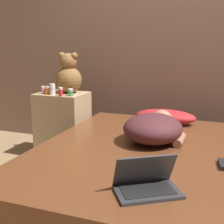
{
  "coord_description": "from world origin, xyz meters",
  "views": [
    {
      "loc": [
        0.45,
        -1.97,
        1.14
      ],
      "look_at": [
        -0.38,
        0.24,
        0.6
      ],
      "focal_mm": 50.0,
      "sensor_mm": 36.0,
      "label": 1
    }
  ],
  "objects_px": {
    "person_lying": "(154,128)",
    "bottle_pink": "(43,90)",
    "bottle_clear": "(48,89)",
    "bottle_orange": "(48,90)",
    "laptop": "(146,183)",
    "pillow": "(165,117)",
    "bottle_white": "(52,89)",
    "teddy_bear": "(69,75)",
    "bottle_red": "(61,92)",
    "bottle_green": "(70,92)"
  },
  "relations": [
    {
      "from": "bottle_clear",
      "to": "bottle_red",
      "type": "bearing_deg",
      "value": -34.13
    },
    {
      "from": "bottle_red",
      "to": "bottle_green",
      "type": "relative_size",
      "value": 1.2
    },
    {
      "from": "person_lying",
      "to": "bottle_clear",
      "type": "xyz_separation_m",
      "value": [
        -1.21,
        0.51,
        0.15
      ]
    },
    {
      "from": "person_lying",
      "to": "bottle_orange",
      "type": "xyz_separation_m",
      "value": [
        -1.14,
        0.4,
        0.15
      ]
    },
    {
      "from": "teddy_bear",
      "to": "bottle_green",
      "type": "xyz_separation_m",
      "value": [
        0.1,
        -0.16,
        -0.14
      ]
    },
    {
      "from": "person_lying",
      "to": "bottle_orange",
      "type": "relative_size",
      "value": 8.53
    },
    {
      "from": "pillow",
      "to": "laptop",
      "type": "height_order",
      "value": "laptop"
    },
    {
      "from": "teddy_bear",
      "to": "bottle_green",
      "type": "relative_size",
      "value": 5.76
    },
    {
      "from": "bottle_orange",
      "to": "bottle_clear",
      "type": "relative_size",
      "value": 1.14
    },
    {
      "from": "teddy_bear",
      "to": "bottle_white",
      "type": "bearing_deg",
      "value": -119.42
    },
    {
      "from": "pillow",
      "to": "person_lying",
      "type": "xyz_separation_m",
      "value": [
        0.02,
        -0.52,
        0.04
      ]
    },
    {
      "from": "bottle_green",
      "to": "person_lying",
      "type": "bearing_deg",
      "value": -23.4
    },
    {
      "from": "person_lying",
      "to": "bottle_green",
      "type": "relative_size",
      "value": 9.29
    },
    {
      "from": "bottle_orange",
      "to": "bottle_clear",
      "type": "bearing_deg",
      "value": 122.6
    },
    {
      "from": "laptop",
      "to": "bottle_clear",
      "type": "relative_size",
      "value": 5.54
    },
    {
      "from": "person_lying",
      "to": "bottle_clear",
      "type": "distance_m",
      "value": 1.33
    },
    {
      "from": "bottle_pink",
      "to": "bottle_green",
      "type": "height_order",
      "value": "bottle_pink"
    },
    {
      "from": "pillow",
      "to": "person_lying",
      "type": "bearing_deg",
      "value": -87.66
    },
    {
      "from": "bottle_green",
      "to": "teddy_bear",
      "type": "bearing_deg",
      "value": 122.54
    },
    {
      "from": "person_lying",
      "to": "teddy_bear",
      "type": "height_order",
      "value": "teddy_bear"
    },
    {
      "from": "laptop",
      "to": "bottle_red",
      "type": "xyz_separation_m",
      "value": [
        -1.12,
        1.15,
        0.21
      ]
    },
    {
      "from": "bottle_white",
      "to": "pillow",
      "type": "bearing_deg",
      "value": 7.71
    },
    {
      "from": "laptop",
      "to": "person_lying",
      "type": "bearing_deg",
      "value": 66.86
    },
    {
      "from": "pillow",
      "to": "bottle_white",
      "type": "xyz_separation_m",
      "value": [
        -1.06,
        -0.14,
        0.21
      ]
    },
    {
      "from": "teddy_bear",
      "to": "bottle_clear",
      "type": "xyz_separation_m",
      "value": [
        -0.23,
        -0.03,
        -0.14
      ]
    },
    {
      "from": "teddy_bear",
      "to": "bottle_orange",
      "type": "distance_m",
      "value": 0.25
    },
    {
      "from": "person_lying",
      "to": "bottle_white",
      "type": "bearing_deg",
      "value": 160.58
    },
    {
      "from": "person_lying",
      "to": "bottle_white",
      "type": "xyz_separation_m",
      "value": [
        -1.08,
        0.38,
        0.17
      ]
    },
    {
      "from": "laptop",
      "to": "bottle_clear",
      "type": "height_order",
      "value": "bottle_clear"
    },
    {
      "from": "bottle_pink",
      "to": "bottle_clear",
      "type": "distance_m",
      "value": 0.12
    },
    {
      "from": "bottle_white",
      "to": "bottle_clear",
      "type": "relative_size",
      "value": 1.62
    },
    {
      "from": "teddy_bear",
      "to": "bottle_white",
      "type": "relative_size",
      "value": 3.72
    },
    {
      "from": "bottle_pink",
      "to": "bottle_red",
      "type": "height_order",
      "value": "bottle_red"
    },
    {
      "from": "pillow",
      "to": "laptop",
      "type": "relative_size",
      "value": 1.48
    },
    {
      "from": "bottle_pink",
      "to": "bottle_clear",
      "type": "height_order",
      "value": "bottle_pink"
    },
    {
      "from": "pillow",
      "to": "bottle_red",
      "type": "height_order",
      "value": "bottle_red"
    },
    {
      "from": "bottle_red",
      "to": "bottle_clear",
      "type": "bearing_deg",
      "value": 145.87
    },
    {
      "from": "laptop",
      "to": "bottle_pink",
      "type": "distance_m",
      "value": 1.81
    },
    {
      "from": "pillow",
      "to": "bottle_clear",
      "type": "bearing_deg",
      "value": -179.32
    },
    {
      "from": "pillow",
      "to": "bottle_red",
      "type": "distance_m",
      "value": 0.99
    },
    {
      "from": "person_lying",
      "to": "bottle_pink",
      "type": "xyz_separation_m",
      "value": [
        -1.19,
        0.4,
        0.16
      ]
    },
    {
      "from": "laptop",
      "to": "bottle_clear",
      "type": "distance_m",
      "value": 1.9
    },
    {
      "from": "bottle_clear",
      "to": "bottle_green",
      "type": "xyz_separation_m",
      "value": [
        0.33,
        -0.13,
        0.0
      ]
    },
    {
      "from": "pillow",
      "to": "bottle_pink",
      "type": "xyz_separation_m",
      "value": [
        -1.17,
        -0.13,
        0.19
      ]
    },
    {
      "from": "laptop",
      "to": "bottle_orange",
      "type": "relative_size",
      "value": 4.85
    },
    {
      "from": "pillow",
      "to": "bottle_orange",
      "type": "height_order",
      "value": "bottle_orange"
    },
    {
      "from": "laptop",
      "to": "bottle_green",
      "type": "distance_m",
      "value": 1.59
    },
    {
      "from": "bottle_orange",
      "to": "bottle_green",
      "type": "xyz_separation_m",
      "value": [
        0.25,
        -0.01,
        -0.0
      ]
    },
    {
      "from": "bottle_pink",
      "to": "bottle_clear",
      "type": "bearing_deg",
      "value": 100.61
    },
    {
      "from": "bottle_pink",
      "to": "bottle_red",
      "type": "xyz_separation_m",
      "value": [
        0.22,
        -0.05,
        0.0
      ]
    }
  ]
}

